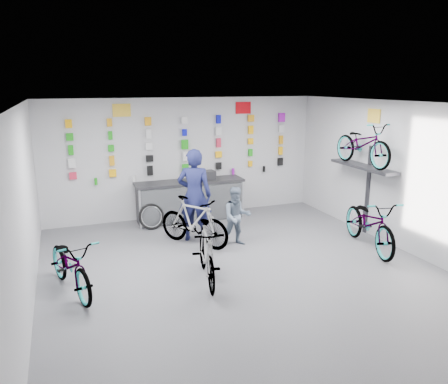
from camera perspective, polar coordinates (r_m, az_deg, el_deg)
name	(u,v)px	position (r m, az deg, el deg)	size (l,w,h in m)	color
floor	(247,276)	(7.92, 3.00, -10.85)	(8.00, 8.00, 0.00)	#4E4F53
ceiling	(249,104)	(7.20, 3.30, 11.37)	(8.00, 8.00, 0.00)	white
wall_back	(184,158)	(11.12, -5.20, 4.46)	(7.00, 7.00, 0.00)	#BCBCBE
wall_front	(434,300)	(4.30, 25.71, -12.58)	(7.00, 7.00, 0.00)	#BCBCBE
wall_left	(23,215)	(6.85, -24.78, -2.78)	(8.00, 8.00, 0.00)	#BCBCBE
wall_right	(410,179)	(9.37, 23.15, 1.60)	(8.00, 8.00, 0.00)	#BCBCBE
counter	(190,201)	(10.91, -4.43, -1.17)	(2.70, 0.66, 1.00)	black
merch_wall	(185,146)	(11.01, -5.12, 5.96)	(5.57, 0.08, 1.57)	#C9233F
wall_bracket	(364,170)	(10.15, 17.79, 2.73)	(0.39, 1.90, 2.00)	#333338
sign_left	(122,110)	(10.67, -13.23, 10.35)	(0.42, 0.02, 0.30)	yellow
sign_right	(243,108)	(11.50, 2.53, 10.93)	(0.42, 0.02, 0.30)	red
sign_side	(374,116)	(10.09, 18.98, 9.39)	(0.02, 0.40, 0.30)	yellow
bike_left	(71,265)	(7.58, -19.39, -8.93)	(0.63, 1.82, 0.96)	gray
bike_center	(207,253)	(7.53, -2.29, -7.99)	(0.48, 1.70, 1.02)	gray
bike_right	(370,223)	(9.46, 18.51, -3.85)	(0.73, 2.08, 1.10)	gray
bike_service	(194,221)	(9.17, -3.97, -3.87)	(0.49, 1.73, 1.04)	gray
bike_wall	(363,144)	(10.01, 17.69, 6.01)	(0.63, 1.80, 0.95)	gray
clerk	(195,195)	(9.35, -3.87, -0.42)	(0.73, 0.48, 2.01)	#161A46
customer	(237,216)	(9.13, 1.68, -3.22)	(0.61, 0.48, 1.26)	slate
spare_wheel	(152,217)	(10.37, -9.45, -3.19)	(0.65, 0.32, 0.62)	black
register	(209,175)	(10.91, -1.99, 2.24)	(0.28, 0.30, 0.22)	black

